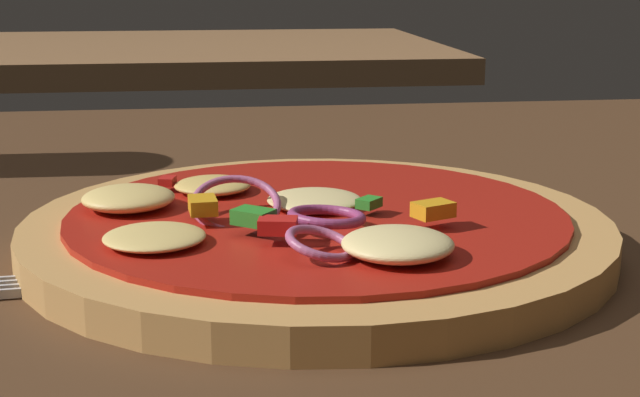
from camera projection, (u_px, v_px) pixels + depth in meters
The scene contains 3 objects.
dining_table at pixel (314, 279), 0.47m from camera, with size 1.34×0.91×0.04m.
pizza at pixel (321, 230), 0.46m from camera, with size 0.28×0.28×0.04m.
background_table at pixel (175, 55), 1.60m from camera, with size 0.89×0.63×0.04m.
Camera 1 is at (-0.06, -0.45, 0.17)m, focal length 53.37 mm.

